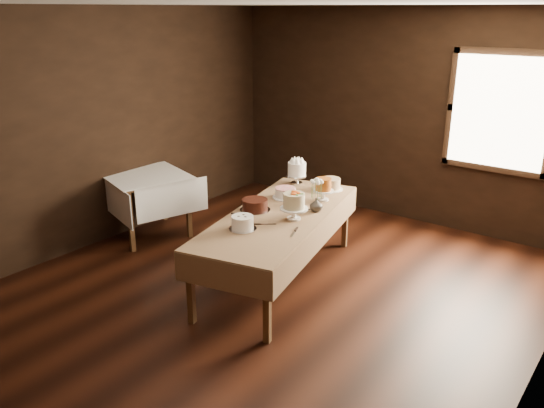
{
  "coord_description": "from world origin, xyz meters",
  "views": [
    {
      "loc": [
        3.04,
        -3.82,
        2.75
      ],
      "look_at": [
        0.0,
        0.2,
        0.95
      ],
      "focal_mm": 36.11,
      "sensor_mm": 36.0,
      "label": 1
    }
  ],
  "objects_px": {
    "cake_meringue": "(297,174)",
    "cake_server_e": "(244,217)",
    "side_table": "(146,182)",
    "cake_server_c": "(287,204)",
    "cake_server_a": "(269,224)",
    "flower_vase": "(316,205)",
    "cake_lattice": "(285,193)",
    "cake_flowers": "(294,208)",
    "cake_server_b": "(293,234)",
    "cake_chocolate": "(255,205)",
    "cake_caramel": "(323,191)",
    "cake_swirl": "(243,223)",
    "cake_speckled": "(331,184)",
    "cake_server_d": "(313,209)",
    "display_table": "(279,219)"
  },
  "relations": [
    {
      "from": "cake_meringue",
      "to": "cake_server_e",
      "type": "height_order",
      "value": "cake_meringue"
    },
    {
      "from": "side_table",
      "to": "cake_server_c",
      "type": "xyz_separation_m",
      "value": [
        1.97,
        0.28,
        0.05
      ]
    },
    {
      "from": "cake_server_a",
      "to": "flower_vase",
      "type": "distance_m",
      "value": 0.63
    },
    {
      "from": "side_table",
      "to": "cake_server_a",
      "type": "height_order",
      "value": "side_table"
    },
    {
      "from": "cake_server_a",
      "to": "cake_server_e",
      "type": "relative_size",
      "value": 1.0
    },
    {
      "from": "cake_lattice",
      "to": "cake_flowers",
      "type": "relative_size",
      "value": 0.94
    },
    {
      "from": "cake_lattice",
      "to": "cake_server_a",
      "type": "distance_m",
      "value": 0.83
    },
    {
      "from": "cake_server_b",
      "to": "cake_flowers",
      "type": "bearing_deg",
      "value": -166.19
    },
    {
      "from": "cake_server_c",
      "to": "cake_server_e",
      "type": "xyz_separation_m",
      "value": [
        -0.13,
        -0.57,
        0.0
      ]
    },
    {
      "from": "cake_server_b",
      "to": "cake_server_e",
      "type": "distance_m",
      "value": 0.66
    },
    {
      "from": "cake_chocolate",
      "to": "side_table",
      "type": "bearing_deg",
      "value": 177.67
    },
    {
      "from": "side_table",
      "to": "cake_server_a",
      "type": "distance_m",
      "value": 2.19
    },
    {
      "from": "cake_server_e",
      "to": "cake_server_c",
      "type": "bearing_deg",
      "value": 77.21
    },
    {
      "from": "cake_caramel",
      "to": "cake_server_b",
      "type": "distance_m",
      "value": 1.04
    },
    {
      "from": "cake_meringue",
      "to": "cake_swirl",
      "type": "bearing_deg",
      "value": -74.56
    },
    {
      "from": "cake_server_a",
      "to": "cake_lattice",
      "type": "bearing_deg",
      "value": 74.94
    },
    {
      "from": "cake_server_b",
      "to": "cake_speckled",
      "type": "bearing_deg",
      "value": 177.0
    },
    {
      "from": "side_table",
      "to": "cake_server_d",
      "type": "xyz_separation_m",
      "value": [
        2.27,
        0.33,
        0.05
      ]
    },
    {
      "from": "display_table",
      "to": "cake_server_c",
      "type": "bearing_deg",
      "value": 109.7
    },
    {
      "from": "side_table",
      "to": "cake_flowers",
      "type": "xyz_separation_m",
      "value": [
        2.28,
        -0.03,
        0.17
      ]
    },
    {
      "from": "display_table",
      "to": "cake_caramel",
      "type": "xyz_separation_m",
      "value": [
        0.13,
        0.64,
        0.17
      ]
    },
    {
      "from": "cake_caramel",
      "to": "cake_swirl",
      "type": "relative_size",
      "value": 0.92
    },
    {
      "from": "side_table",
      "to": "cake_caramel",
      "type": "height_order",
      "value": "cake_caramel"
    },
    {
      "from": "flower_vase",
      "to": "cake_server_d",
      "type": "bearing_deg",
      "value": 150.01
    },
    {
      "from": "cake_server_e",
      "to": "cake_speckled",
      "type": "bearing_deg",
      "value": 80.33
    },
    {
      "from": "cake_flowers",
      "to": "flower_vase",
      "type": "xyz_separation_m",
      "value": [
        0.05,
        0.33,
        -0.05
      ]
    },
    {
      "from": "cake_server_a",
      "to": "cake_server_b",
      "type": "height_order",
      "value": "same"
    },
    {
      "from": "cake_speckled",
      "to": "cake_server_d",
      "type": "distance_m",
      "value": 0.72
    },
    {
      "from": "display_table",
      "to": "cake_flowers",
      "type": "height_order",
      "value": "cake_flowers"
    },
    {
      "from": "cake_chocolate",
      "to": "flower_vase",
      "type": "xyz_separation_m",
      "value": [
        0.52,
        0.37,
        0.01
      ]
    },
    {
      "from": "cake_meringue",
      "to": "cake_server_a",
      "type": "relative_size",
      "value": 1.16
    },
    {
      "from": "cake_flowers",
      "to": "cake_swirl",
      "type": "distance_m",
      "value": 0.57
    },
    {
      "from": "side_table",
      "to": "flower_vase",
      "type": "height_order",
      "value": "flower_vase"
    },
    {
      "from": "flower_vase",
      "to": "side_table",
      "type": "bearing_deg",
      "value": -172.67
    },
    {
      "from": "cake_server_d",
      "to": "cake_swirl",
      "type": "bearing_deg",
      "value": -168.07
    },
    {
      "from": "cake_chocolate",
      "to": "cake_server_c",
      "type": "xyz_separation_m",
      "value": [
        0.16,
        0.35,
        -0.06
      ]
    },
    {
      "from": "cake_flowers",
      "to": "flower_vase",
      "type": "relative_size",
      "value": 2.14
    },
    {
      "from": "cake_swirl",
      "to": "cake_server_d",
      "type": "height_order",
      "value": "cake_swirl"
    },
    {
      "from": "cake_swirl",
      "to": "flower_vase",
      "type": "bearing_deg",
      "value": 71.41
    },
    {
      "from": "cake_server_a",
      "to": "cake_server_e",
      "type": "height_order",
      "value": "same"
    },
    {
      "from": "cake_meringue",
      "to": "cake_chocolate",
      "type": "relative_size",
      "value": 0.86
    },
    {
      "from": "cake_meringue",
      "to": "display_table",
      "type": "bearing_deg",
      "value": -65.19
    },
    {
      "from": "cake_server_a",
      "to": "display_table",
      "type": "bearing_deg",
      "value": 67.89
    },
    {
      "from": "display_table",
      "to": "flower_vase",
      "type": "relative_size",
      "value": 17.96
    },
    {
      "from": "cake_server_b",
      "to": "cake_server_e",
      "type": "relative_size",
      "value": 1.0
    },
    {
      "from": "cake_flowers",
      "to": "cake_server_a",
      "type": "height_order",
      "value": "cake_flowers"
    },
    {
      "from": "cake_server_c",
      "to": "side_table",
      "type": "bearing_deg",
      "value": 60.57
    },
    {
      "from": "cake_chocolate",
      "to": "cake_server_d",
      "type": "height_order",
      "value": "cake_chocolate"
    },
    {
      "from": "cake_speckled",
      "to": "cake_flowers",
      "type": "height_order",
      "value": "cake_flowers"
    },
    {
      "from": "display_table",
      "to": "cake_server_c",
      "type": "relative_size",
      "value": 10.73
    }
  ]
}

